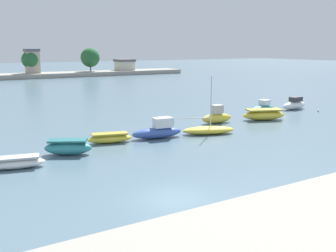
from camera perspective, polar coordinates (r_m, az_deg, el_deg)
ground_plane at (r=21.19m, az=0.77°, el=-10.90°), size 400.00×400.00×0.00m
moored_boat_1 at (r=28.07m, az=-22.02°, el=-5.17°), size 4.08×2.15×0.84m
moored_boat_2 at (r=30.28m, az=-14.87°, el=-3.14°), size 3.87×2.93×1.20m
moored_boat_3 at (r=33.27m, az=-8.80°, el=-1.83°), size 4.03×2.10×0.87m
moored_boat_4 at (r=34.56m, az=-1.50°, el=-0.72°), size 4.91×2.03×1.88m
moored_boat_5 at (r=36.40m, az=6.12°, el=-0.59°), size 5.29×3.29×5.56m
moored_boat_6 at (r=41.72m, az=7.38°, el=1.40°), size 3.72×1.56×2.02m
moored_boat_7 at (r=44.60m, az=14.26°, el=1.67°), size 5.26×3.45×1.26m
moored_boat_8 at (r=50.45m, az=14.10°, el=2.74°), size 4.02×1.93×1.51m
moored_boat_9 at (r=53.44m, az=18.56°, el=3.11°), size 4.46×1.57×1.67m
mooring_buoy_0 at (r=52.54m, az=21.76°, el=2.17°), size 0.29×0.29×0.29m
distant_shoreline at (r=109.19m, az=-22.88°, el=7.60°), size 109.76×9.01×8.00m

